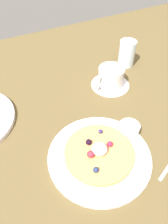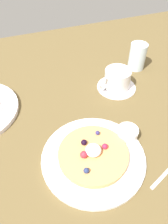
{
  "view_description": "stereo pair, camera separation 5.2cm",
  "coord_description": "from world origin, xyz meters",
  "px_view_note": "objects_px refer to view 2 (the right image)",
  "views": [
    {
      "loc": [
        -0.14,
        -0.39,
        0.47
      ],
      "look_at": [
        0.06,
        -0.02,
        0.04
      ],
      "focal_mm": 34.24,
      "sensor_mm": 36.0,
      "label": 1
    },
    {
      "loc": [
        -0.09,
        -0.41,
        0.47
      ],
      "look_at": [
        0.06,
        -0.02,
        0.04
      ],
      "focal_mm": 34.24,
      "sensor_mm": 36.0,
      "label": 2
    }
  ],
  "objects_px": {
    "coffee_saucer": "(116,87)",
    "water_glass": "(137,56)",
    "coffee_cup": "(117,78)",
    "syrup_ramekin": "(128,133)",
    "pancake_plate": "(93,157)"
  },
  "relations": [
    {
      "from": "coffee_cup",
      "to": "water_glass",
      "type": "distance_m",
      "value": 0.15
    },
    {
      "from": "coffee_saucer",
      "to": "water_glass",
      "type": "xyz_separation_m",
      "value": [
        0.12,
        0.08,
        0.05
      ]
    },
    {
      "from": "coffee_cup",
      "to": "water_glass",
      "type": "height_order",
      "value": "water_glass"
    },
    {
      "from": "coffee_saucer",
      "to": "water_glass",
      "type": "relative_size",
      "value": 1.36
    },
    {
      "from": "pancake_plate",
      "to": "water_glass",
      "type": "distance_m",
      "value": 0.44
    },
    {
      "from": "water_glass",
      "to": "pancake_plate",
      "type": "bearing_deg",
      "value": -133.96
    },
    {
      "from": "coffee_saucer",
      "to": "syrup_ramekin",
      "type": "bearing_deg",
      "value": -109.57
    },
    {
      "from": "syrup_ramekin",
      "to": "water_glass",
      "type": "relative_size",
      "value": 0.58
    },
    {
      "from": "pancake_plate",
      "to": "coffee_saucer",
      "type": "xyz_separation_m",
      "value": [
        0.18,
        0.23,
        -0.0
      ]
    },
    {
      "from": "syrup_ramekin",
      "to": "coffee_cup",
      "type": "xyz_separation_m",
      "value": [
        0.07,
        0.21,
        0.02
      ]
    },
    {
      "from": "coffee_saucer",
      "to": "water_glass",
      "type": "height_order",
      "value": "water_glass"
    },
    {
      "from": "pancake_plate",
      "to": "coffee_cup",
      "type": "height_order",
      "value": "coffee_cup"
    },
    {
      "from": "pancake_plate",
      "to": "coffee_cup",
      "type": "xyz_separation_m",
      "value": [
        0.18,
        0.23,
        0.03
      ]
    },
    {
      "from": "syrup_ramekin",
      "to": "water_glass",
      "type": "distance_m",
      "value": 0.35
    },
    {
      "from": "coffee_saucer",
      "to": "coffee_cup",
      "type": "distance_m",
      "value": 0.04
    }
  ]
}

